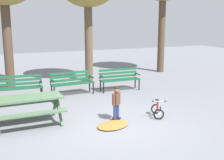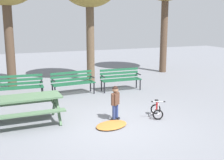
{
  "view_description": "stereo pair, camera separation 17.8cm",
  "coord_description": "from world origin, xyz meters",
  "px_view_note": "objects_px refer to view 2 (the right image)",
  "views": [
    {
      "loc": [
        -2.9,
        -6.63,
        2.79
      ],
      "look_at": [
        0.68,
        1.77,
        0.85
      ],
      "focal_mm": 46.48,
      "sensor_mm": 36.0,
      "label": 1
    },
    {
      "loc": [
        -2.73,
        -6.7,
        2.79
      ],
      "look_at": [
        0.68,
        1.77,
        0.85
      ],
      "focal_mm": 46.48,
      "sensor_mm": 36.0,
      "label": 2
    }
  ],
  "objects_px": {
    "picnic_table": "(27,103)",
    "park_bench_far_left": "(20,85)",
    "kids_bicycle": "(157,110)",
    "park_bench_right": "(120,78)",
    "park_bench_left": "(73,81)",
    "child_standing": "(115,100)"
  },
  "relations": [
    {
      "from": "park_bench_left",
      "to": "kids_bicycle",
      "type": "distance_m",
      "value": 3.76
    },
    {
      "from": "picnic_table",
      "to": "kids_bicycle",
      "type": "xyz_separation_m",
      "value": [
        3.53,
        -0.8,
        -0.39
      ]
    },
    {
      "from": "picnic_table",
      "to": "park_bench_right",
      "type": "height_order",
      "value": "park_bench_right"
    },
    {
      "from": "picnic_table",
      "to": "kids_bicycle",
      "type": "height_order",
      "value": "picnic_table"
    },
    {
      "from": "park_bench_right",
      "to": "child_standing",
      "type": "xyz_separation_m",
      "value": [
        -1.52,
        -3.14,
        0.06
      ]
    },
    {
      "from": "picnic_table",
      "to": "child_standing",
      "type": "distance_m",
      "value": 2.38
    },
    {
      "from": "park_bench_far_left",
      "to": "child_standing",
      "type": "xyz_separation_m",
      "value": [
        2.28,
        -3.23,
        0.06
      ]
    },
    {
      "from": "park_bench_far_left",
      "to": "picnic_table",
      "type": "bearing_deg",
      "value": -90.58
    },
    {
      "from": "picnic_table",
      "to": "park_bench_right",
      "type": "bearing_deg",
      "value": 33.48
    },
    {
      "from": "park_bench_far_left",
      "to": "kids_bicycle",
      "type": "height_order",
      "value": "park_bench_far_left"
    },
    {
      "from": "picnic_table",
      "to": "park_bench_far_left",
      "type": "distance_m",
      "value": 2.62
    },
    {
      "from": "park_bench_left",
      "to": "park_bench_far_left",
      "type": "bearing_deg",
      "value": 178.9
    },
    {
      "from": "park_bench_far_left",
      "to": "park_bench_left",
      "type": "bearing_deg",
      "value": -1.1
    },
    {
      "from": "kids_bicycle",
      "to": "park_bench_far_left",
      "type": "bearing_deg",
      "value": 135.66
    },
    {
      "from": "child_standing",
      "to": "kids_bicycle",
      "type": "relative_size",
      "value": 1.55
    },
    {
      "from": "picnic_table",
      "to": "park_bench_far_left",
      "type": "xyz_separation_m",
      "value": [
        0.03,
        2.62,
        -0.08
      ]
    },
    {
      "from": "kids_bicycle",
      "to": "child_standing",
      "type": "bearing_deg",
      "value": 171.26
    },
    {
      "from": "picnic_table",
      "to": "child_standing",
      "type": "relative_size",
      "value": 1.87
    },
    {
      "from": "child_standing",
      "to": "kids_bicycle",
      "type": "height_order",
      "value": "child_standing"
    },
    {
      "from": "park_bench_right",
      "to": "child_standing",
      "type": "bearing_deg",
      "value": -115.86
    },
    {
      "from": "picnic_table",
      "to": "park_bench_left",
      "type": "bearing_deg",
      "value": 53.5
    },
    {
      "from": "park_bench_far_left",
      "to": "park_bench_right",
      "type": "xyz_separation_m",
      "value": [
        3.8,
        -0.09,
        0.0
      ]
    }
  ]
}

